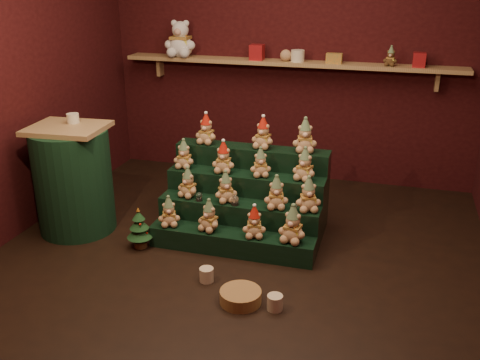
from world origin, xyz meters
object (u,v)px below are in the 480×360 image
(mini_christmas_tree, at_px, (139,228))
(brown_bear, at_px, (391,56))
(mug_left, at_px, (207,275))
(side_table, at_px, (73,179))
(white_bear, at_px, (180,34))
(snow_globe_b, at_px, (235,200))
(riser_tier_front, at_px, (231,242))
(snow_globe_a, at_px, (199,197))
(wicker_basket, at_px, (241,297))
(mug_right, at_px, (275,302))
(snow_globe_c, at_px, (294,207))

(mini_christmas_tree, height_order, brown_bear, brown_bear)
(mini_christmas_tree, bearing_deg, mug_left, -25.89)
(side_table, relative_size, white_bear, 1.98)
(brown_bear, bearing_deg, snow_globe_b, -116.03)
(snow_globe_b, distance_m, side_table, 1.46)
(riser_tier_front, bearing_deg, snow_globe_a, 154.58)
(side_table, distance_m, mini_christmas_tree, 0.78)
(snow_globe_b, bearing_deg, wicker_basket, -70.86)
(snow_globe_a, xyz_separation_m, brown_bear, (1.45, 1.62, 1.02))
(side_table, height_order, mug_right, side_table)
(mug_right, bearing_deg, side_table, 159.80)
(brown_bear, bearing_deg, riser_tier_front, -113.19)
(mug_right, bearing_deg, wicker_basket, 176.33)
(wicker_basket, xyz_separation_m, white_bear, (-1.39, 2.46, 1.52))
(mug_left, bearing_deg, side_table, 159.83)
(white_bear, relative_size, brown_bear, 2.57)
(wicker_basket, relative_size, brown_bear, 1.56)
(snow_globe_a, relative_size, brown_bear, 0.40)
(riser_tier_front, xyz_separation_m, mug_left, (-0.05, -0.48, -0.04))
(mini_christmas_tree, bearing_deg, snow_globe_a, 34.24)
(mini_christmas_tree, bearing_deg, white_bear, 100.25)
(snow_globe_b, relative_size, mug_left, 0.80)
(snow_globe_b, relative_size, white_bear, 0.18)
(snow_globe_c, xyz_separation_m, mug_right, (0.04, -0.86, -0.34))
(snow_globe_c, height_order, white_bear, white_bear)
(snow_globe_a, xyz_separation_m, snow_globe_b, (0.32, -0.00, 0.01))
(white_bear, bearing_deg, snow_globe_b, -57.29)
(snow_globe_a, height_order, mini_christmas_tree, snow_globe_a)
(snow_globe_c, distance_m, white_bear, 2.56)
(snow_globe_a, bearing_deg, snow_globe_c, -0.00)
(wicker_basket, bearing_deg, mug_left, 148.76)
(riser_tier_front, distance_m, brown_bear, 2.48)
(mini_christmas_tree, relative_size, wicker_basket, 1.24)
(snow_globe_b, height_order, mug_left, snow_globe_b)
(riser_tier_front, xyz_separation_m, mug_right, (0.53, -0.70, -0.03))
(mug_left, bearing_deg, white_bear, 115.25)
(snow_globe_a, height_order, wicker_basket, snow_globe_a)
(snow_globe_b, xyz_separation_m, mini_christmas_tree, (-0.75, -0.29, -0.22))
(mug_left, bearing_deg, snow_globe_a, 114.11)
(side_table, relative_size, mug_right, 8.79)
(white_bear, bearing_deg, mug_right, -57.90)
(snow_globe_b, bearing_deg, snow_globe_a, 180.00)
(mug_left, relative_size, brown_bear, 0.57)
(snow_globe_c, relative_size, wicker_basket, 0.26)
(wicker_basket, bearing_deg, riser_tier_front, 112.13)
(snow_globe_c, bearing_deg, snow_globe_a, 180.00)
(snow_globe_a, distance_m, brown_bear, 2.40)
(mug_left, distance_m, wicker_basket, 0.38)
(white_bear, bearing_deg, snow_globe_c, -46.79)
(mini_christmas_tree, relative_size, white_bear, 0.75)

